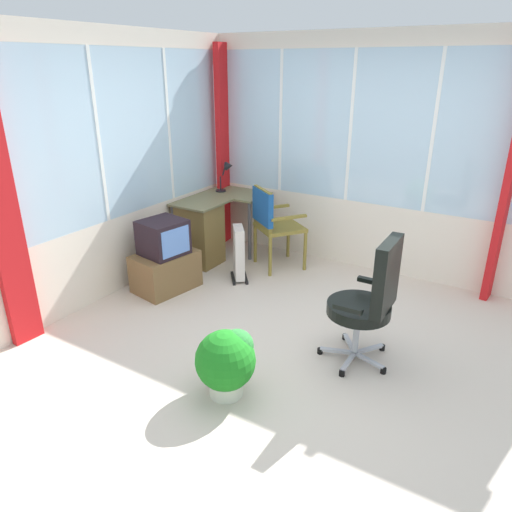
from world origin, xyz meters
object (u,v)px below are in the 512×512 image
(desk, at_px, (202,230))
(tv_remote, at_px, (264,195))
(tv_on_stand, at_px, (165,259))
(wooden_armchair, at_px, (270,218))
(potted_plant, at_px, (227,360))
(space_heater, at_px, (239,253))
(desk_lamp, at_px, (227,172))
(office_chair, at_px, (371,297))

(desk, height_order, tv_remote, tv_remote)
(tv_on_stand, bearing_deg, tv_remote, -15.10)
(wooden_armchair, height_order, potted_plant, wooden_armchair)
(tv_remote, distance_m, tv_on_stand, 1.51)
(tv_on_stand, xyz_separation_m, potted_plant, (-1.09, -1.54, -0.05))
(tv_on_stand, height_order, space_heater, tv_on_stand)
(space_heater, xyz_separation_m, potted_plant, (-1.70, -1.03, -0.02))
(wooden_armchair, relative_size, tv_on_stand, 1.25)
(tv_remote, relative_size, wooden_armchair, 0.16)
(space_heater, bearing_deg, potted_plant, -148.92)
(desk_lamp, xyz_separation_m, tv_remote, (0.00, -0.53, -0.23))
(desk, bearing_deg, tv_remote, -39.96)
(desk_lamp, xyz_separation_m, wooden_armchair, (-0.33, -0.81, -0.38))
(tv_remote, bearing_deg, office_chair, -157.33)
(space_heater, relative_size, potted_plant, 1.20)
(wooden_armchair, bearing_deg, office_chair, -127.69)
(desk, height_order, wooden_armchair, wooden_armchair)
(potted_plant, bearing_deg, tv_remote, 25.13)
(desk, relative_size, space_heater, 1.81)
(desk, bearing_deg, wooden_armchair, -71.13)
(wooden_armchair, bearing_deg, potted_plant, -157.61)
(tv_remote, distance_m, office_chair, 2.45)
(office_chair, distance_m, potted_plant, 1.20)
(desk_lamp, distance_m, potted_plant, 3.09)
(wooden_armchair, bearing_deg, desk, 108.87)
(office_chair, bearing_deg, space_heater, 65.56)
(desk_lamp, bearing_deg, tv_remote, -89.58)
(desk_lamp, distance_m, office_chair, 2.90)
(office_chair, bearing_deg, desk_lamp, 57.02)
(space_heater, bearing_deg, desk_lamp, 40.93)
(wooden_armchair, height_order, space_heater, wooden_armchair)
(desk, bearing_deg, potted_plant, -138.41)
(wooden_armchair, distance_m, tv_on_stand, 1.28)
(desk_lamp, xyz_separation_m, tv_on_stand, (-1.39, -0.16, -0.65))
(tv_on_stand, distance_m, space_heater, 0.80)
(desk_lamp, height_order, tv_on_stand, desk_lamp)
(space_heater, bearing_deg, desk, 74.65)
(office_chair, bearing_deg, tv_on_stand, 85.62)
(wooden_armchair, bearing_deg, tv_remote, 39.89)
(office_chair, xyz_separation_m, tv_on_stand, (0.17, 2.25, -0.25))
(tv_remote, distance_m, space_heater, 0.91)
(tv_remote, bearing_deg, potted_plant, 177.69)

